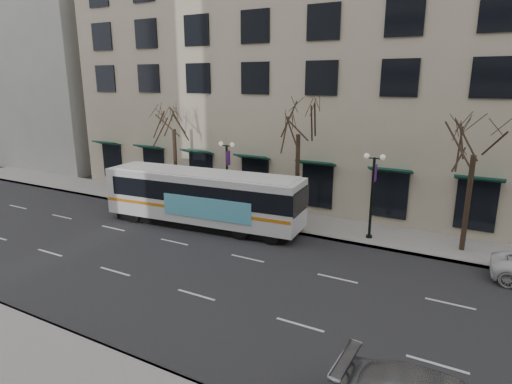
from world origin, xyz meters
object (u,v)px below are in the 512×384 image
Objects in this scene: tree_far_mid at (299,119)px; lamp_post_right at (372,192)px; lamp_post_left at (227,175)px; tree_far_right at (476,137)px; tree_far_left at (173,116)px; city_bus at (204,197)px.

lamp_post_right is (5.01, -0.60, -3.96)m from tree_far_mid.
tree_far_mid reaches higher than lamp_post_right.
lamp_post_left is at bearing 180.00° from lamp_post_right.
tree_far_right is 6.11m from lamp_post_right.
tree_far_left is 20.00m from tree_far_right.
tree_far_left is 7.52m from city_bus.
tree_far_left is 0.98× the size of tree_far_mid.
lamp_post_left is at bearing -177.71° from tree_far_right.
tree_far_mid reaches higher than city_bus.
tree_far_mid is 1.64× the size of lamp_post_right.
tree_far_right reaches higher than lamp_post_right.
tree_far_right is at bearing 0.00° from tree_far_left.
tree_far_left is at bearing 141.60° from city_bus.
tree_far_left reaches higher than tree_far_right.
tree_far_mid is 7.82m from city_bus.
lamp_post_left is at bearing -6.83° from tree_far_left.
tree_far_right is at bearing 7.19° from city_bus.
tree_far_right is at bearing 2.29° from lamp_post_left.
city_bus is at bearing -167.95° from tree_far_right.
lamp_post_left is (5.01, -0.60, -3.75)m from tree_far_left.
tree_far_left is at bearing 177.71° from lamp_post_right.
lamp_post_left is at bearing -173.15° from tree_far_mid.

